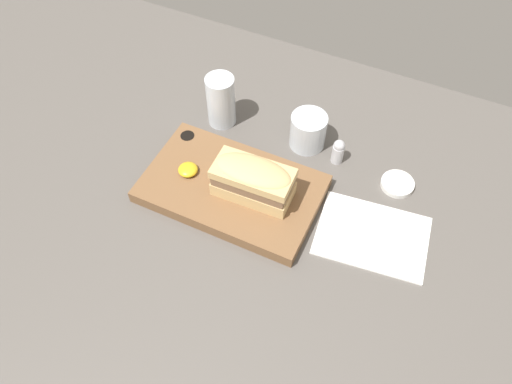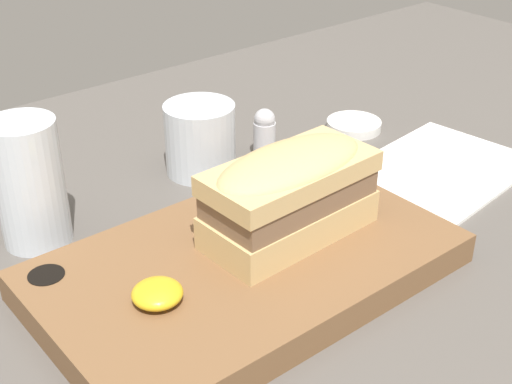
{
  "view_description": "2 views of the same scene",
  "coord_description": "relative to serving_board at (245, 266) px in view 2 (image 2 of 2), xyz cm",
  "views": [
    {
      "loc": [
        34.39,
        -49.46,
        83.56
      ],
      "look_at": [
        10.81,
        0.7,
        8.3
      ],
      "focal_mm": 35.0,
      "sensor_mm": 36.0,
      "label": 1
    },
    {
      "loc": [
        -26.3,
        -36.54,
        38.94
      ],
      "look_at": [
        7.99,
        5.6,
        8.17
      ],
      "focal_mm": 50.0,
      "sensor_mm": 36.0,
      "label": 2
    }
  ],
  "objects": [
    {
      "name": "dining_table",
      "position": [
        -4.42,
        -2.72,
        -2.4
      ],
      "size": [
        179.96,
        104.59,
        2.0
      ],
      "color": "#56514C",
      "rests_on": "ground"
    },
    {
      "name": "napkin",
      "position": [
        28.93,
        2.14,
        -1.2
      ],
      "size": [
        22.41,
        17.35,
        0.4
      ],
      "rotation": [
        0.0,
        0.0,
        0.12
      ],
      "color": "white",
      "rests_on": "dining_table"
    },
    {
      "name": "wine_glass",
      "position": [
        8.8,
        18.91,
        2.03
      ],
      "size": [
        7.72,
        7.72,
        7.81
      ],
      "color": "silver",
      "rests_on": "dining_table"
    },
    {
      "name": "mustard_dollop",
      "position": [
        -9.23,
        -0.97,
        2.18
      ],
      "size": [
        3.96,
        3.96,
        1.59
      ],
      "color": "gold",
      "rests_on": "serving_board"
    },
    {
      "name": "sandwich",
      "position": [
        4.88,
        -0.1,
        5.8
      ],
      "size": [
        15.53,
        7.88,
        8.2
      ],
      "rotation": [
        0.0,
        0.0,
        0.04
      ],
      "color": "tan",
      "rests_on": "serving_board"
    },
    {
      "name": "serving_board",
      "position": [
        0.0,
        0.0,
        0.0
      ],
      "size": [
        34.95,
        21.32,
        2.85
      ],
      "color": "brown",
      "rests_on": "dining_table"
    },
    {
      "name": "water_glass",
      "position": [
        -11.1,
        17.23,
        3.84
      ],
      "size": [
        6.28,
        6.28,
        12.08
      ],
      "color": "silver",
      "rests_on": "dining_table"
    },
    {
      "name": "condiment_dish",
      "position": [
        29.88,
        15.93,
        -0.82
      ],
      "size": [
        6.75,
        6.75,
        1.16
      ],
      "color": "white",
      "rests_on": "dining_table"
    },
    {
      "name": "salt_shaker",
      "position": [
        16.34,
        17.05,
        1.63
      ],
      "size": [
        2.53,
        2.53,
        5.97
      ],
      "color": "silver",
      "rests_on": "dining_table"
    }
  ]
}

